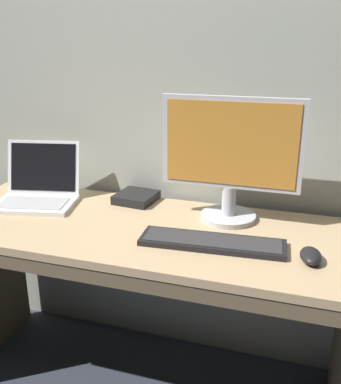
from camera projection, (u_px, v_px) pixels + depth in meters
The scene contains 6 objects.
desk at pixel (140, 278), 1.64m from camera, with size 1.54×0.59×0.72m.
laptop_white at pixel (37, 192), 1.78m from camera, with size 0.36×0.33×0.23m.
external_monitor at pixel (230, 159), 1.55m from camera, with size 0.50×0.20×0.45m.
wired_keyboard at pixel (212, 242), 1.42m from camera, with size 0.48×0.16×0.02m.
computer_mouse at pixel (311, 256), 1.32m from camera, with size 0.06×0.10×0.04m, color black.
external_drive_box at pixel (136, 197), 1.80m from camera, with size 0.15×0.16×0.03m, color black.
Camera 1 is at (0.54, -1.34, 1.36)m, focal length 41.11 mm.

